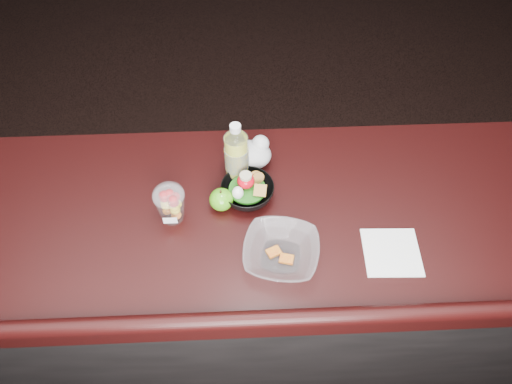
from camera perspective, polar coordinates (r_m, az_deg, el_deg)
The scene contains 9 objects.
room_shell at distance 0.72m, azimuth -6.59°, elevation 15.89°, with size 8.00×8.00×8.00m.
counter at distance 1.95m, azimuth -2.77°, elevation -11.16°, with size 4.06×0.71×1.02m.
lemonade_bottle at distance 1.54m, azimuth -2.24°, elevation 4.10°, with size 0.08×0.08×0.23m.
fruit_cup at distance 1.47m, azimuth -9.78°, elevation -1.28°, with size 0.09×0.09×0.13m.
green_apple at distance 1.51m, azimuth -3.98°, elevation -0.86°, with size 0.07×0.07×0.08m.
plastic_bag at distance 1.61m, azimuth -0.49°, elevation 4.42°, with size 0.14×0.11×0.10m.
snack_bowl at distance 1.53m, azimuth -1.03°, elevation 0.19°, with size 0.21×0.21×0.09m.
takeout_bowl at distance 1.41m, azimuth 2.88°, elevation -6.86°, with size 0.25×0.25×0.05m.
paper_napkin at distance 1.49m, azimuth 15.24°, elevation -6.66°, with size 0.16×0.16×0.00m, color white.
Camera 1 is at (0.05, -0.58, 2.25)m, focal length 35.00 mm.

